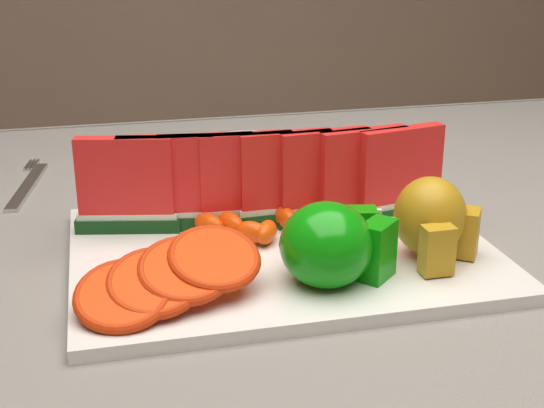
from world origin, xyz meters
The scene contains 11 objects.
table centered at (0.00, 0.00, 0.65)m, with size 1.40×0.90×0.75m.
tablecloth centered at (0.00, 0.00, 0.72)m, with size 1.53×1.03×0.20m.
platter centered at (0.02, -0.05, 0.76)m, with size 0.40×0.30×0.01m.
apple_cluster centered at (0.05, -0.13, 0.80)m, with size 0.12×0.10×0.08m.
pear_cluster centered at (0.15, -0.11, 0.81)m, with size 0.09×0.09×0.08m.
side_plate centered at (0.07, 0.30, 0.76)m, with size 0.21×0.21×0.01m.
fork centered at (-0.23, 0.23, 0.76)m, with size 0.04×0.20×0.00m.
watermelon_row centered at (0.02, 0.01, 0.82)m, with size 0.39×0.07×0.10m.
orange_fan_front centered at (-0.09, -0.14, 0.79)m, with size 0.17×0.12×0.05m.
orange_fan_back centered at (0.02, 0.07, 0.79)m, with size 0.28×0.10×0.04m.
tangerine_segments centered at (0.02, -0.02, 0.78)m, with size 0.16×0.07×0.02m.
Camera 1 is at (-0.14, -0.70, 1.07)m, focal length 50.00 mm.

